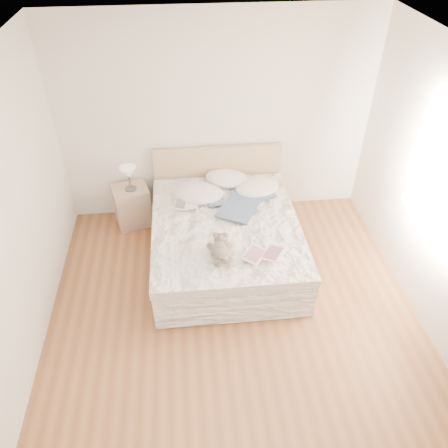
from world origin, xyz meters
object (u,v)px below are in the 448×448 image
Objects in this scene: table_lamp at (128,174)px; photo_book at (187,205)px; childrens_book at (264,254)px; teddy_bear at (220,255)px; bed at (225,237)px; nightstand at (132,206)px.

table_lamp is 0.90m from photo_book.
teddy_bear is (-0.47, 0.01, 0.02)m from childrens_book.
table_lamp is at bearing 150.90° from photo_book.
bed is 1.48m from table_lamp.
nightstand is 0.52m from table_lamp.
bed reaches higher than nightstand.
nightstand is 2.17m from childrens_book.
childrens_book is 0.47m from teddy_bear.
table_lamp is 1.81m from teddy_bear.
childrens_book is (1.50, -1.50, -0.17)m from table_lamp.
nightstand is 1.87× the size of photo_book.
photo_book is (0.73, -0.54, 0.35)m from nightstand.
nightstand is 1.67× the size of teddy_bear.
table_lamp is at bearing 128.32° from teddy_bear.
photo_book is at bearing 164.34° from childrens_book.
childrens_book is (0.34, -0.71, 0.32)m from bed.
teddy_bear reaches higher than childrens_book.
nightstand is (-1.18, 0.80, -0.03)m from bed.
table_lamp is (0.02, -0.02, 0.52)m from nightstand.
childrens_book reaches higher than photo_book.
table_lamp is 1.10× the size of photo_book.
table_lamp is (-1.16, 0.79, 0.49)m from bed.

